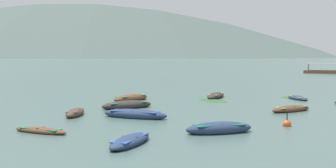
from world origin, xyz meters
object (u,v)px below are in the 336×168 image
at_px(rowboat_8, 219,129).
at_px(mooring_buoy, 287,124).
at_px(rowboat_6, 41,130).
at_px(rowboat_5, 130,141).
at_px(ferry_0, 322,71).
at_px(rowboat_1, 291,109).
at_px(rowboat_9, 127,105).
at_px(rowboat_10, 75,113).
at_px(rowboat_0, 135,114).
at_px(rowboat_2, 216,96).
at_px(rowboat_7, 131,98).
at_px(rowboat_11, 298,98).

xyz_separation_m(rowboat_8, mooring_buoy, (3.91, 2.40, -0.12)).
xyz_separation_m(rowboat_6, mooring_buoy, (13.20, 3.36, -0.01)).
bearing_deg(rowboat_6, rowboat_8, 5.90).
relative_size(rowboat_5, ferry_0, 0.41).
bearing_deg(rowboat_1, rowboat_9, 178.09).
bearing_deg(rowboat_10, mooring_buoy, -10.96).
height_order(rowboat_0, rowboat_9, rowboat_9).
distance_m(rowboat_5, rowboat_8, 5.14).
relative_size(rowboat_6, mooring_buoy, 3.36).
height_order(rowboat_6, rowboat_8, rowboat_8).
distance_m(rowboat_9, ferry_0, 73.41).
distance_m(rowboat_2, rowboat_5, 21.02).
distance_m(rowboat_1, rowboat_2, 10.29).
relative_size(rowboat_0, rowboat_7, 1.07).
bearing_deg(rowboat_8, rowboat_7, 118.15).
height_order(rowboat_0, rowboat_2, rowboat_0).
bearing_deg(rowboat_7, rowboat_0, -76.99).
xyz_separation_m(rowboat_6, rowboat_8, (9.29, 0.96, 0.11)).
xyz_separation_m(rowboat_5, rowboat_6, (-5.21, 2.17, -0.04)).
bearing_deg(rowboat_9, mooring_buoy, -31.84).
distance_m(rowboat_6, rowboat_7, 15.18).
relative_size(rowboat_5, rowboat_7, 0.83).
bearing_deg(rowboat_0, rowboat_6, -126.10).
relative_size(rowboat_8, mooring_buoy, 3.81).
bearing_deg(rowboat_8, rowboat_9, 127.02).
relative_size(rowboat_1, ferry_0, 0.41).
height_order(rowboat_2, rowboat_11, rowboat_2).
bearing_deg(rowboat_11, rowboat_9, -152.02).
xyz_separation_m(rowboat_7, rowboat_11, (15.17, 2.63, -0.09)).
bearing_deg(rowboat_5, rowboat_11, 59.53).
xyz_separation_m(rowboat_9, rowboat_11, (14.46, 7.68, -0.09)).
bearing_deg(rowboat_10, ferry_0, 63.16).
xyz_separation_m(rowboat_2, ferry_0, (25.73, 57.35, 0.25)).
distance_m(rowboat_7, rowboat_9, 5.10).
distance_m(rowboat_0, rowboat_7, 9.90).
xyz_separation_m(rowboat_5, ferry_0, (29.87, 77.96, 0.29)).
height_order(rowboat_7, rowboat_11, rowboat_7).
bearing_deg(rowboat_11, rowboat_7, -170.17).
xyz_separation_m(rowboat_9, ferry_0, (32.64, 65.76, 0.22)).
relative_size(rowboat_0, rowboat_2, 1.02).
xyz_separation_m(rowboat_1, mooring_buoy, (-1.47, -6.27, -0.06)).
height_order(rowboat_5, rowboat_10, rowboat_10).
relative_size(rowboat_5, rowboat_6, 1.07).
height_order(rowboat_1, rowboat_10, rowboat_10).
bearing_deg(rowboat_8, rowboat_6, -174.10).
bearing_deg(ferry_0, rowboat_10, -116.84).
xyz_separation_m(rowboat_6, rowboat_10, (-0.25, 5.96, 0.07)).
height_order(rowboat_1, rowboat_9, rowboat_9).
distance_m(rowboat_2, rowboat_8, 17.48).
bearing_deg(ferry_0, mooring_buoy, -106.81).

